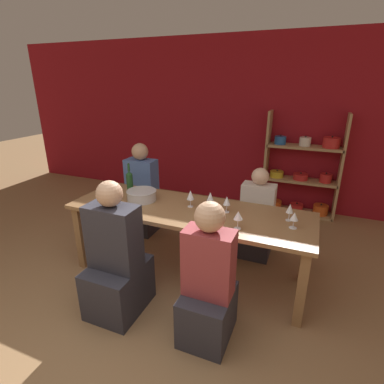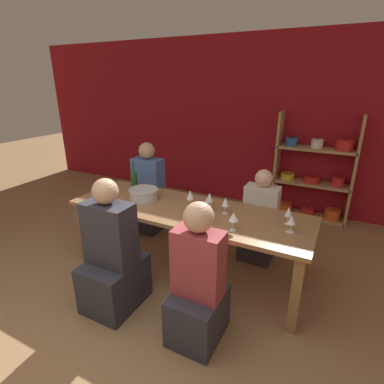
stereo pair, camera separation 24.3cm
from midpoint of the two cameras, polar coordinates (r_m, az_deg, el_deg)
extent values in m
plane|color=#936D47|center=(2.64, -21.68, -30.93)|extent=(18.00, 18.00, 0.00)
cube|color=maroon|center=(5.12, 7.17, 12.89)|extent=(8.80, 0.06, 2.70)
cube|color=tan|center=(4.91, 12.61, 5.62)|extent=(0.04, 0.30, 1.59)
cube|color=tan|center=(4.86, 25.20, 3.99)|extent=(0.04, 0.30, 1.59)
cube|color=tan|center=(5.11, 17.90, -3.56)|extent=(1.08, 0.30, 0.04)
cylinder|color=#E0561E|center=(5.11, 13.99, -2.22)|extent=(0.25, 0.25, 0.12)
sphere|color=black|center=(5.08, 14.06, -1.49)|extent=(0.02, 0.02, 0.02)
cylinder|color=red|center=(5.08, 17.99, -2.79)|extent=(0.20, 0.20, 0.11)
sphere|color=black|center=(5.05, 18.07, -2.06)|extent=(0.02, 0.02, 0.02)
cylinder|color=#E0561E|center=(5.07, 22.04, -3.15)|extent=(0.22, 0.22, 0.15)
sphere|color=black|center=(5.04, 22.17, -2.24)|extent=(0.02, 0.02, 0.02)
cube|color=tan|center=(4.93, 18.56, 2.08)|extent=(1.08, 0.30, 0.04)
cylinder|color=gold|center=(4.94, 14.50, 3.34)|extent=(0.21, 0.21, 0.09)
sphere|color=black|center=(4.92, 14.56, 3.99)|extent=(0.02, 0.02, 0.02)
cylinder|color=red|center=(4.91, 18.64, 2.78)|extent=(0.22, 0.22, 0.09)
sphere|color=black|center=(4.89, 18.72, 3.43)|extent=(0.02, 0.02, 0.02)
cylinder|color=red|center=(4.90, 22.84, 2.44)|extent=(0.17, 0.17, 0.13)
sphere|color=black|center=(4.88, 22.96, 3.30)|extent=(0.02, 0.02, 0.02)
cube|color=tan|center=(4.80, 19.27, 8.09)|extent=(1.08, 0.30, 0.04)
cylinder|color=#235BAD|center=(4.81, 15.07, 9.51)|extent=(0.17, 0.17, 0.12)
sphere|color=black|center=(4.80, 15.15, 10.34)|extent=(0.02, 0.02, 0.02)
cylinder|color=silver|center=(4.78, 19.38, 9.04)|extent=(0.17, 0.17, 0.13)
sphere|color=black|center=(4.77, 19.49, 9.93)|extent=(0.02, 0.02, 0.02)
cylinder|color=red|center=(4.77, 23.72, 8.59)|extent=(0.24, 0.24, 0.15)
sphere|color=black|center=(4.76, 23.87, 9.60)|extent=(0.02, 0.02, 0.02)
cube|color=olive|center=(3.08, -2.97, -3.60)|extent=(2.50, 0.82, 0.04)
cube|color=olive|center=(3.64, -22.29, -8.02)|extent=(0.08, 0.08, 0.74)
cube|color=olive|center=(2.75, 17.67, -17.34)|extent=(0.08, 0.08, 0.74)
cube|color=olive|center=(4.08, -15.92, -4.14)|extent=(0.08, 0.08, 0.74)
cube|color=olive|center=(3.30, 18.84, -10.56)|extent=(0.08, 0.08, 0.74)
cylinder|color=#B7BABC|center=(3.34, -11.64, -0.67)|extent=(0.32, 0.32, 0.11)
torus|color=#B7BABC|center=(3.32, -11.70, 0.17)|extent=(0.33, 0.33, 0.01)
cylinder|color=#1E4C23|center=(3.65, -13.65, 1.77)|extent=(0.08, 0.08, 0.20)
cone|color=#1E4C23|center=(3.61, -13.81, 3.55)|extent=(0.08, 0.08, 0.03)
cylinder|color=#1E4C23|center=(3.60, -13.89, 4.53)|extent=(0.03, 0.03, 0.09)
cylinder|color=white|center=(3.07, 1.19, -3.25)|extent=(0.07, 0.07, 0.00)
cylinder|color=white|center=(3.05, 1.19, -2.49)|extent=(0.01, 0.01, 0.08)
cone|color=white|center=(3.02, 1.21, -0.95)|extent=(0.08, 0.08, 0.09)
cylinder|color=maroon|center=(3.02, 1.20, -1.37)|extent=(0.04, 0.04, 0.04)
cylinder|color=white|center=(2.69, 6.09, -6.95)|extent=(0.06, 0.06, 0.00)
cylinder|color=white|center=(2.67, 6.13, -6.07)|extent=(0.01, 0.01, 0.09)
cone|color=white|center=(2.63, 6.19, -4.47)|extent=(0.08, 0.08, 0.08)
cylinder|color=maroon|center=(2.64, 6.18, -4.84)|extent=(0.04, 0.04, 0.03)
cylinder|color=white|center=(3.00, 4.26, -3.84)|extent=(0.06, 0.06, 0.00)
cylinder|color=white|center=(2.99, 4.28, -3.14)|extent=(0.01, 0.01, 0.08)
cone|color=white|center=(2.95, 4.33, -1.68)|extent=(0.07, 0.07, 0.09)
cylinder|color=maroon|center=(2.96, 4.31, -2.08)|extent=(0.04, 0.04, 0.04)
cylinder|color=white|center=(2.80, 1.66, -5.68)|extent=(0.07, 0.07, 0.00)
cylinder|color=white|center=(2.78, 1.67, -4.89)|extent=(0.01, 0.01, 0.08)
cone|color=white|center=(2.74, 1.69, -3.23)|extent=(0.06, 0.06, 0.09)
cylinder|color=beige|center=(2.75, 1.68, -3.69)|extent=(0.03, 0.03, 0.04)
cylinder|color=white|center=(2.93, 15.67, -5.22)|extent=(0.06, 0.06, 0.00)
cylinder|color=white|center=(2.91, 15.74, -4.51)|extent=(0.01, 0.01, 0.08)
cone|color=white|center=(2.88, 15.89, -3.05)|extent=(0.07, 0.07, 0.09)
cylinder|color=white|center=(3.12, -2.52, -2.80)|extent=(0.06, 0.06, 0.00)
cylinder|color=white|center=(3.11, -2.53, -2.10)|extent=(0.01, 0.01, 0.08)
cone|color=white|center=(3.07, -2.56, -0.58)|extent=(0.08, 0.08, 0.10)
cylinder|color=beige|center=(3.08, -2.55, -1.02)|extent=(0.04, 0.04, 0.04)
cylinder|color=white|center=(2.79, 16.32, -6.61)|extent=(0.07, 0.07, 0.00)
cylinder|color=white|center=(2.78, 16.40, -5.88)|extent=(0.01, 0.01, 0.08)
cone|color=white|center=(2.75, 16.55, -4.49)|extent=(0.07, 0.07, 0.07)
cylinder|color=beige|center=(2.75, 16.51, -4.83)|extent=(0.04, 0.04, 0.03)
cylinder|color=white|center=(2.96, 0.75, -4.11)|extent=(0.07, 0.07, 0.00)
cylinder|color=white|center=(2.95, 0.75, -3.42)|extent=(0.01, 0.01, 0.07)
cone|color=white|center=(2.92, 0.76, -1.94)|extent=(0.07, 0.07, 0.09)
cylinder|color=beige|center=(2.93, 0.76, -2.37)|extent=(0.04, 0.04, 0.04)
cube|color=#2D2D38|center=(2.65, 0.16, -22.27)|extent=(0.38, 0.48, 0.43)
cube|color=#99383D|center=(2.34, 0.17, -13.46)|extent=(0.38, 0.21, 0.55)
sphere|color=tan|center=(2.15, 0.18, -4.79)|extent=(0.23, 0.23, 0.23)
cube|color=#2D2D38|center=(4.35, -10.75, -4.37)|extent=(0.41, 0.52, 0.42)
cube|color=#4C70B7|center=(4.16, -11.21, 2.04)|extent=(0.41, 0.23, 0.60)
sphere|color=tan|center=(4.05, -11.60, 7.55)|extent=(0.22, 0.22, 0.22)
cube|color=#2D2D38|center=(2.99, -16.13, -17.01)|extent=(0.45, 0.56, 0.46)
cube|color=#2D2D38|center=(2.71, -17.20, -8.23)|extent=(0.45, 0.25, 0.57)
sphere|color=tan|center=(2.55, -18.12, -0.36)|extent=(0.22, 0.22, 0.22)
cube|color=#2D2D38|center=(3.78, 10.13, -8.47)|extent=(0.39, 0.48, 0.41)
cube|color=silver|center=(3.59, 10.57, -2.25)|extent=(0.39, 0.21, 0.48)
sphere|color=beige|center=(3.47, 10.92, 2.92)|extent=(0.20, 0.20, 0.20)
camera|label=1|loc=(0.12, -92.24, -0.83)|focal=28.00mm
camera|label=2|loc=(0.12, 87.76, 0.83)|focal=28.00mm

